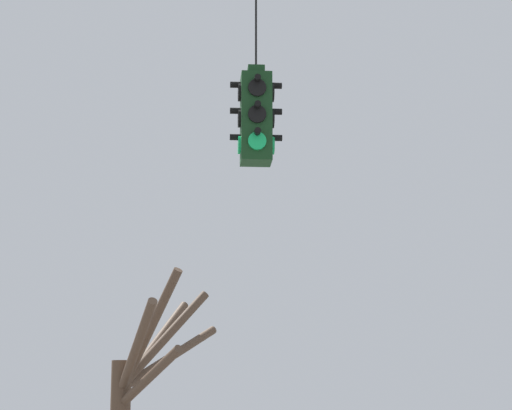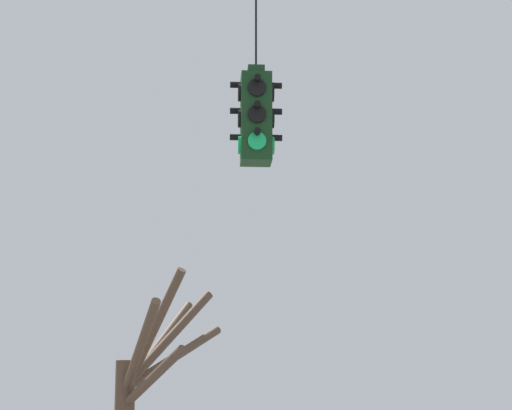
% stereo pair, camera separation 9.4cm
% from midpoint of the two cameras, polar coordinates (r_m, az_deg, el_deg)
% --- Properties ---
extents(traffic_light_near_left_pole, '(0.58, 0.58, 3.84)m').
position_cam_midpoint_polar(traffic_light_near_left_pole, '(11.13, -0.24, 5.13)').
color(traffic_light_near_left_pole, '#143819').
extents(bare_tree, '(2.04, 3.96, 4.57)m').
position_cam_midpoint_polar(bare_tree, '(19.10, -6.92, -10.64)').
color(bare_tree, brown).
rests_on(bare_tree, ground_plane).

